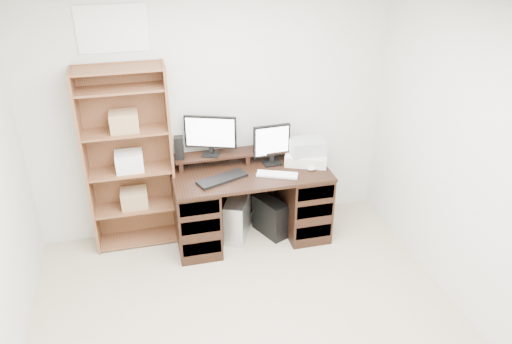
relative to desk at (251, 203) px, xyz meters
name	(u,v)px	position (x,y,z in m)	size (l,w,h in m)	color
room	(266,225)	(-0.29, -1.64, 0.86)	(3.54, 4.04, 2.54)	#BAAC8E
desk	(251,203)	(0.00, 0.00, 0.00)	(1.50, 0.70, 0.75)	black
riser_shelf	(246,153)	(0.00, 0.21, 0.45)	(1.40, 0.22, 0.12)	black
monitor_wide	(210,134)	(-0.34, 0.21, 0.70)	(0.48, 0.20, 0.40)	black
monitor_small	(272,143)	(0.24, 0.12, 0.58)	(0.37, 0.14, 0.40)	black
speaker	(179,148)	(-0.65, 0.20, 0.59)	(0.09, 0.09, 0.22)	black
keyboard_black	(222,179)	(-0.30, -0.11, 0.37)	(0.48, 0.16, 0.03)	black
keyboard_white	(277,175)	(0.22, -0.14, 0.37)	(0.39, 0.12, 0.02)	white
mouse	(312,169)	(0.57, -0.12, 0.38)	(0.08, 0.06, 0.03)	silver
printer	(306,158)	(0.58, 0.05, 0.41)	(0.40, 0.30, 0.10)	beige
basket	(307,146)	(0.58, 0.05, 0.53)	(0.33, 0.24, 0.14)	#989DA2
tower_silver	(237,217)	(-0.13, 0.04, -0.17)	(0.19, 0.44, 0.44)	#BABDC2
tower_black	(270,217)	(0.20, 0.00, -0.19)	(0.31, 0.42, 0.39)	black
bookshelf	(129,158)	(-1.12, 0.21, 0.53)	(0.80, 0.30, 1.80)	brown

